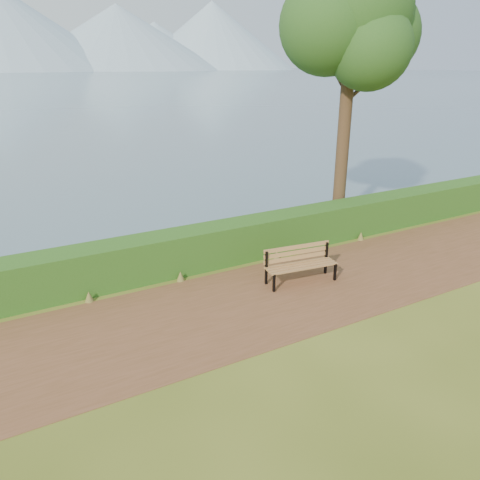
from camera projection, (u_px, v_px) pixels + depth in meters
ground at (267, 307)px, 9.81m from camera, size 140.00×140.00×0.00m
path at (260, 301)px, 10.05m from camera, size 40.00×3.40×0.01m
hedge at (212, 245)px, 11.75m from camera, size 32.00×0.85×1.00m
bench at (300, 262)px, 10.81m from camera, size 1.74×0.71×0.85m
tree at (352, 19)px, 12.49m from camera, size 4.13×3.47×7.94m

